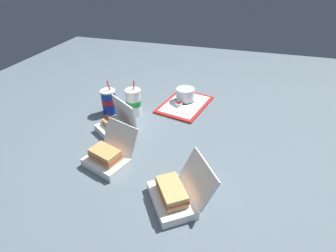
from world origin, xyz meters
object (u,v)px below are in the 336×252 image
plastic_fork (175,106)px  clamshell_sandwich_corner (108,157)px  food_tray (185,105)px  ketchup_cup (179,105)px  cake_container (185,95)px  clamshell_hotdog_front (116,127)px  clamshell_sandwich_center (175,195)px  soda_cup_front (109,101)px  soda_cup_back (134,102)px

plastic_fork → clamshell_sandwich_corner: clamshell_sandwich_corner is taller
plastic_fork → food_tray: bearing=-66.9°
food_tray → ketchup_cup: bearing=148.8°
cake_container → clamshell_hotdog_front: (-0.46, 0.27, -0.01)m
cake_container → plastic_fork: size_ratio=1.12×
plastic_fork → clamshell_sandwich_center: clamshell_sandwich_center is taller
clamshell_hotdog_front → plastic_fork: bearing=-31.8°
food_tray → soda_cup_front: size_ratio=1.99×
food_tray → ketchup_cup: (-0.05, 0.03, 0.02)m
cake_container → ketchup_cup: cake_container is taller
plastic_fork → clamshell_sandwich_corner: size_ratio=0.43×
clamshell_sandwich_corner → clamshell_sandwich_center: clamshell_sandwich_center is taller
clamshell_hotdog_front → food_tray: bearing=-33.9°
food_tray → soda_cup_back: 0.34m
clamshell_sandwich_center → soda_cup_front: (0.57, 0.57, 0.03)m
food_tray → clamshell_hotdog_front: bearing=146.1°
clamshell_sandwich_corner → soda_cup_front: 0.49m
clamshell_sandwich_corner → soda_cup_front: bearing=26.0°
clamshell_hotdog_front → ketchup_cup: bearing=-34.3°
clamshell_sandwich_center → soda_cup_front: 0.80m
ketchup_cup → soda_cup_back: size_ratio=0.18×
clamshell_sandwich_center → plastic_fork: bearing=15.3°
ketchup_cup → clamshell_hotdog_front: 0.45m
ketchup_cup → soda_cup_front: 0.43m
clamshell_sandwich_center → clamshell_hotdog_front: clamshell_hotdog_front is taller
food_tray → clamshell_hotdog_front: 0.51m
clamshell_sandwich_corner → soda_cup_back: 0.47m
ketchup_cup → clamshell_sandwich_center: size_ratio=0.14×
ketchup_cup → plastic_fork: 0.03m
clamshell_hotdog_front → soda_cup_back: 0.23m
clamshell_hotdog_front → soda_cup_front: size_ratio=1.21×
cake_container → clamshell_hotdog_front: clamshell_hotdog_front is taller
clamshell_sandwich_center → food_tray: bearing=10.5°
clamshell_sandwich_center → soda_cup_front: soda_cup_front is taller
cake_container → clamshell_sandwich_center: (-0.83, -0.16, -0.01)m
plastic_fork → clamshell_hotdog_front: bearing=127.1°
cake_container → plastic_fork: bearing=155.8°
ketchup_cup → soda_cup_front: size_ratio=0.19×
soda_cup_front → plastic_fork: bearing=-65.9°
clamshell_sandwich_center → soda_cup_front: size_ratio=1.41×
clamshell_sandwich_center → soda_cup_back: bearing=35.2°
plastic_fork → clamshell_sandwich_center: (-0.73, -0.20, 0.03)m
food_tray → cake_container: 0.07m
cake_container → clamshell_sandwich_center: 0.85m
clamshell_hotdog_front → soda_cup_front: soda_cup_front is taller
soda_cup_front → clamshell_sandwich_center: bearing=-135.0°
food_tray → soda_cup_front: (-0.22, 0.42, 0.07)m
clamshell_sandwich_corner → clamshell_hotdog_front: 0.25m
plastic_fork → cake_container: bearing=-45.3°
soda_cup_back → plastic_fork: bearing=-56.5°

